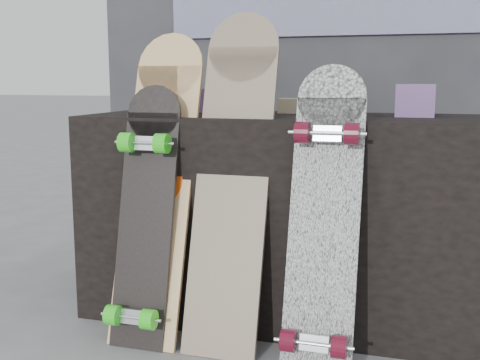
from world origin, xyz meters
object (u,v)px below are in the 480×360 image
(longboard_geisha, at_px, (159,176))
(skateboard_dark, at_px, (145,212))
(vendor_table, at_px, (292,217))
(longboard_celtic, at_px, (233,168))
(longboard_cascadia, at_px, (324,215))

(longboard_geisha, distance_m, skateboard_dark, 0.15)
(vendor_table, distance_m, longboard_celtic, 0.39)
(vendor_table, height_order, longboard_celtic, longboard_celtic)
(vendor_table, height_order, skateboard_dark, skateboard_dark)
(vendor_table, bearing_deg, longboard_geisha, -146.59)
(longboard_celtic, distance_m, longboard_cascadia, 0.39)
(longboard_cascadia, bearing_deg, vendor_table, 114.64)
(vendor_table, bearing_deg, skateboard_dark, -139.75)
(longboard_geisha, distance_m, longboard_cascadia, 0.65)
(longboard_geisha, xyz_separation_m, longboard_cascadia, (0.63, -0.12, -0.08))
(longboard_celtic, bearing_deg, vendor_table, 61.54)
(longboard_geisha, height_order, longboard_celtic, longboard_celtic)
(longboard_geisha, bearing_deg, vendor_table, 33.41)
(longboard_cascadia, height_order, skateboard_dark, longboard_cascadia)
(longboard_celtic, height_order, longboard_cascadia, longboard_celtic)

